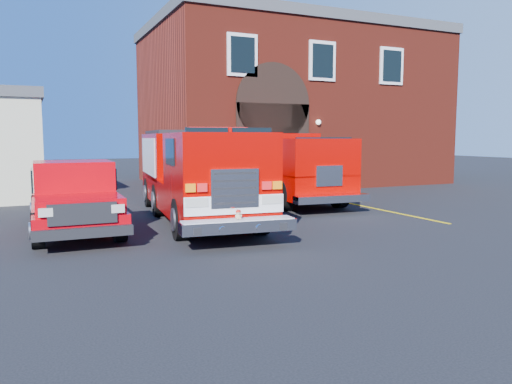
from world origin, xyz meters
name	(u,v)px	position (x,y,z in m)	size (l,w,h in m)	color
ground	(236,240)	(0.00, 0.00, 0.00)	(100.00, 100.00, 0.00)	black
parking_stripe_near	(414,216)	(6.50, 1.00, 0.00)	(0.12, 3.00, 0.01)	#DFBC0B
parking_stripe_mid	(357,205)	(6.50, 4.00, 0.00)	(0.12, 3.00, 0.01)	#DFBC0B
parking_stripe_far	(315,196)	(6.50, 7.00, 0.00)	(0.12, 3.00, 0.01)	#DFBC0B
fire_station	(289,106)	(8.99, 13.98, 4.25)	(15.20, 10.20, 8.45)	maroon
fire_engine	(196,173)	(0.11, 3.43, 1.42)	(3.37, 9.13, 2.75)	black
pickup_truck	(73,198)	(-3.49, 2.84, 0.89)	(2.12, 5.78, 1.89)	black
secondary_truck	(281,164)	(4.63, 6.52, 1.44)	(3.09, 8.32, 2.65)	black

